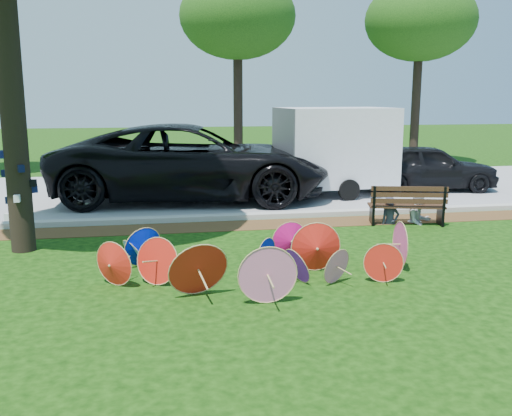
{
  "coord_description": "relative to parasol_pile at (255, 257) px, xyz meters",
  "views": [
    {
      "loc": [
        -1.23,
        -7.87,
        2.9
      ],
      "look_at": [
        0.5,
        2.0,
        0.9
      ],
      "focal_mm": 40.0,
      "sensor_mm": 36.0,
      "label": 1
    }
  ],
  "objects": [
    {
      "name": "ground",
      "position": [
        -0.26,
        -0.68,
        -0.38
      ],
      "size": [
        90.0,
        90.0,
        0.0
      ],
      "primitive_type": "plane",
      "color": "black",
      "rests_on": "ground"
    },
    {
      "name": "mulch_strip",
      "position": [
        -0.26,
        3.82,
        -0.38
      ],
      "size": [
        90.0,
        1.0,
        0.01
      ],
      "primitive_type": "cube",
      "color": "#472D16",
      "rests_on": "ground"
    },
    {
      "name": "curb",
      "position": [
        -0.26,
        4.52,
        -0.32
      ],
      "size": [
        90.0,
        0.3,
        0.12
      ],
      "primitive_type": "cube",
      "color": "#B7B5AD",
      "rests_on": "ground"
    },
    {
      "name": "street",
      "position": [
        -0.26,
        8.67,
        -0.38
      ],
      "size": [
        90.0,
        8.0,
        0.01
      ],
      "primitive_type": "cube",
      "color": "gray",
      "rests_on": "ground"
    },
    {
      "name": "parasol_pile",
      "position": [
        0.0,
        0.0,
        0.0
      ],
      "size": [
        5.24,
        2.51,
        0.9
      ],
      "color": "red",
      "rests_on": "ground"
    },
    {
      "name": "black_van",
      "position": [
        -0.54,
        7.25,
        0.67
      ],
      "size": [
        7.91,
        4.28,
        2.11
      ],
      "primitive_type": "imported",
      "rotation": [
        0.0,
        0.0,
        1.46
      ],
      "color": "black",
      "rests_on": "ground"
    },
    {
      "name": "dark_pickup",
      "position": [
        6.69,
        7.68,
        0.33
      ],
      "size": [
        4.35,
        2.18,
        1.42
      ],
      "primitive_type": "imported",
      "rotation": [
        0.0,
        0.0,
        1.45
      ],
      "color": "black",
      "rests_on": "ground"
    },
    {
      "name": "cargo_trailer",
      "position": [
        3.66,
        7.37,
        1.03
      ],
      "size": [
        3.35,
        2.28,
        2.83
      ],
      "primitive_type": "cube",
      "rotation": [
        0.0,
        0.0,
        0.09
      ],
      "color": "white",
      "rests_on": "ground"
    },
    {
      "name": "park_bench",
      "position": [
        4.07,
        3.37,
        0.07
      ],
      "size": [
        1.83,
        1.05,
        0.9
      ],
      "primitive_type": null,
      "rotation": [
        0.0,
        0.0,
        -0.24
      ],
      "color": "black",
      "rests_on": "ground"
    },
    {
      "name": "person_left",
      "position": [
        3.72,
        3.42,
        0.23
      ],
      "size": [
        0.47,
        0.33,
        1.23
      ],
      "primitive_type": "imported",
      "rotation": [
        0.0,
        0.0,
        0.08
      ],
      "color": "#363749",
      "rests_on": "ground"
    },
    {
      "name": "person_right",
      "position": [
        4.42,
        3.42,
        0.28
      ],
      "size": [
        0.74,
        0.64,
        1.32
      ],
      "primitive_type": "imported",
      "rotation": [
        0.0,
        0.0,
        0.24
      ],
      "color": "silver",
      "rests_on": "ground"
    },
    {
      "name": "bg_trees",
      "position": [
        0.58,
        13.67,
        5.39
      ],
      "size": [
        22.52,
        4.59,
        7.4
      ],
      "color": "black",
      "rests_on": "ground"
    }
  ]
}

